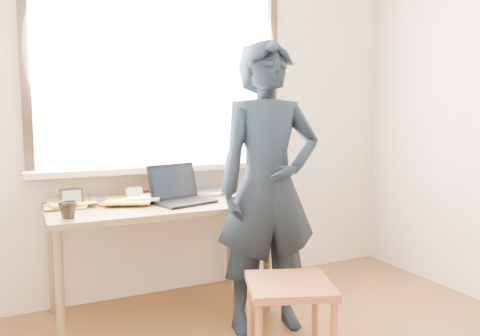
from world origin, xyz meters
name	(u,v)px	position (x,y,z in m)	size (l,w,h in m)	color
room_shell	(340,27)	(-0.02, 0.20, 1.64)	(3.52, 4.02, 2.61)	beige
desk	(159,215)	(-0.34, 1.63, 0.66)	(1.37, 0.69, 0.73)	brown
laptop	(179,194)	(-0.21, 1.60, 0.79)	(0.43, 0.38, 0.25)	black
mug_white	(134,194)	(-0.46, 1.78, 0.78)	(0.11, 0.11, 0.09)	white
mug_dark	(68,210)	(-0.91, 1.42, 0.78)	(0.10, 0.10, 0.10)	black
mouse	(237,197)	(0.17, 1.53, 0.75)	(0.10, 0.07, 0.04)	black
desk_clutter	(94,199)	(-0.71, 1.84, 0.76)	(0.90, 0.51, 0.04)	#313A9F
book_a	(78,200)	(-0.80, 1.90, 0.75)	(0.20, 0.27, 0.03)	white
book_b	(198,191)	(0.03, 1.90, 0.75)	(0.20, 0.27, 0.02)	white
picture_frame	(72,199)	(-0.86, 1.73, 0.79)	(0.14, 0.02, 0.11)	black
work_chair	(290,294)	(0.10, 0.73, 0.37)	(0.54, 0.53, 0.44)	#9A5932
person	(268,188)	(0.20, 1.15, 0.87)	(0.64, 0.42, 1.74)	black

